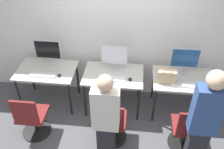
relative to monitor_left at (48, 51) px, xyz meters
name	(u,v)px	position (x,y,z in m)	size (l,w,h in m)	color
ground_plane	(111,119)	(1.20, -0.57, -1.00)	(20.00, 20.00, 0.00)	#4C4C51
wall_back	(116,27)	(1.20, 0.27, 0.40)	(12.00, 0.05, 2.80)	silver
desk_left	(47,74)	(0.00, -0.21, -0.34)	(1.04, 0.71, 0.75)	#BCB7AD
monitor_left	(48,51)	(0.00, 0.00, 0.00)	(0.46, 0.18, 0.46)	#B2B2B7
keyboard_left	(43,75)	(0.00, -0.38, -0.25)	(0.45, 0.14, 0.02)	silver
mouse_left	(59,75)	(0.28, -0.37, -0.24)	(0.06, 0.09, 0.03)	black
office_chair_left	(32,119)	(-0.03, -1.04, -0.65)	(0.48, 0.48, 0.88)	black
desk_center	(113,78)	(1.20, -0.21, -0.34)	(1.04, 0.71, 0.75)	#BCB7AD
monitor_center	(114,57)	(1.20, -0.06, 0.00)	(0.46, 0.18, 0.46)	#B2B2B7
keyboard_center	(112,79)	(1.20, -0.36, -0.25)	(0.45, 0.14, 0.02)	silver
mouse_center	(130,79)	(1.50, -0.35, -0.24)	(0.06, 0.09, 0.03)	black
office_chair_center	(112,125)	(1.26, -1.02, -0.65)	(0.48, 0.48, 0.88)	black
person_center	(106,119)	(1.22, -1.39, -0.13)	(0.36, 0.21, 1.60)	#232328
desk_right	(183,83)	(2.40, -0.21, -0.34)	(1.04, 0.71, 0.75)	#BCB7AD
monitor_right	(185,60)	(2.40, -0.01, 0.00)	(0.46, 0.18, 0.46)	#B2B2B7
keyboard_right	(185,85)	(2.40, -0.38, -0.25)	(0.45, 0.14, 0.02)	silver
mouse_right	(205,86)	(2.71, -0.39, -0.24)	(0.06, 0.09, 0.03)	black
office_chair_right	(186,131)	(2.41, -1.02, -0.65)	(0.48, 0.48, 0.88)	black
person_right	(203,122)	(2.46, -1.39, -0.03)	(0.36, 0.23, 1.77)	#232328
handbag	(166,76)	(2.09, -0.32, -0.14)	(0.30, 0.18, 0.25)	tan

